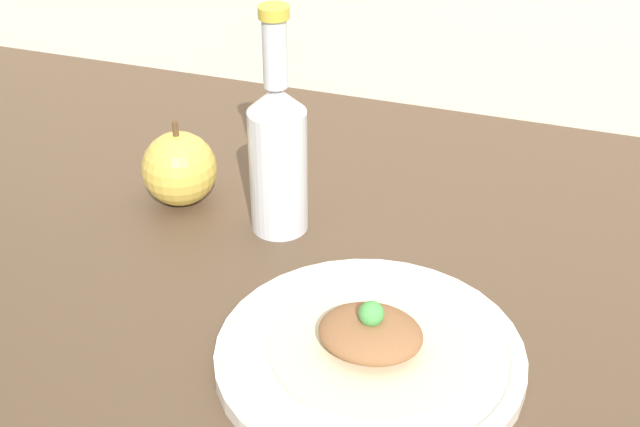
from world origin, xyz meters
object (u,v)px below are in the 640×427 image
(plate, at_px, (370,355))
(plated_food, at_px, (370,338))
(apple, at_px, (179,169))
(cider_bottle, at_px, (278,151))

(plate, height_order, plated_food, plated_food)
(plated_food, height_order, apple, apple)
(plated_food, bearing_deg, cider_bottle, 130.22)
(cider_bottle, bearing_deg, apple, 173.42)
(cider_bottle, bearing_deg, plated_food, -49.78)
(cider_bottle, xyz_separation_m, apple, (-0.13, 0.02, -0.05))
(plate, relative_size, plated_food, 1.55)
(plate, distance_m, cider_bottle, 0.26)
(cider_bottle, distance_m, apple, 0.14)
(apple, bearing_deg, plated_food, -35.10)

